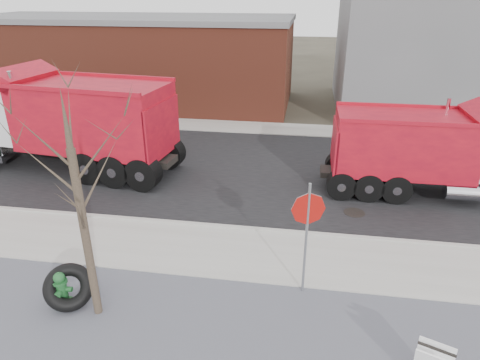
% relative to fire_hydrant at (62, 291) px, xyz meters
% --- Properties ---
extents(ground, '(120.00, 120.00, 0.00)m').
position_rel_fire_hydrant_xyz_m(ground, '(4.11, 2.48, -0.42)').
color(ground, '#383328').
rests_on(ground, ground).
extents(gravel_verge, '(60.00, 5.00, 0.03)m').
position_rel_fire_hydrant_xyz_m(gravel_verge, '(4.11, -1.02, -0.40)').
color(gravel_verge, gray).
rests_on(gravel_verge, ground).
extents(sidewalk, '(60.00, 2.50, 0.06)m').
position_rel_fire_hydrant_xyz_m(sidewalk, '(4.11, 2.73, -0.39)').
color(sidewalk, '#9E9B93').
rests_on(sidewalk, ground).
extents(curb, '(60.00, 0.15, 0.11)m').
position_rel_fire_hydrant_xyz_m(curb, '(4.11, 4.03, -0.36)').
color(curb, '#9E9B93').
rests_on(curb, ground).
extents(road, '(60.00, 9.40, 0.02)m').
position_rel_fire_hydrant_xyz_m(road, '(4.11, 8.78, -0.41)').
color(road, black).
rests_on(road, ground).
extents(far_sidewalk, '(60.00, 2.00, 0.06)m').
position_rel_fire_hydrant_xyz_m(far_sidewalk, '(4.11, 14.48, -0.39)').
color(far_sidewalk, '#9E9B93').
rests_on(far_sidewalk, ground).
extents(building_grey, '(12.00, 10.00, 8.00)m').
position_rel_fire_hydrant_xyz_m(building_grey, '(13.11, 20.48, 3.58)').
color(building_grey, slate).
rests_on(building_grey, ground).
extents(building_brick, '(20.20, 8.20, 5.30)m').
position_rel_fire_hydrant_xyz_m(building_brick, '(-5.89, 19.48, 2.24)').
color(building_brick, brown).
rests_on(building_brick, ground).
extents(bare_tree, '(3.20, 3.20, 5.20)m').
position_rel_fire_hydrant_xyz_m(bare_tree, '(0.91, -0.12, 2.88)').
color(bare_tree, '#382D23').
rests_on(bare_tree, ground).
extents(fire_hydrant, '(0.52, 0.50, 0.92)m').
position_rel_fire_hydrant_xyz_m(fire_hydrant, '(0.00, 0.00, 0.00)').
color(fire_hydrant, '#25622E').
rests_on(fire_hydrant, ground).
extents(truck_tire, '(1.47, 1.42, 1.04)m').
position_rel_fire_hydrant_xyz_m(truck_tire, '(0.16, 0.05, 0.07)').
color(truck_tire, black).
rests_on(truck_tire, ground).
extents(stop_sign, '(0.77, 0.25, 2.92)m').
position_rel_fire_hydrant_xyz_m(stop_sign, '(5.51, 1.38, 1.56)').
color(stop_sign, gray).
rests_on(stop_sign, ground).
extents(dump_truck_red_a, '(8.12, 2.28, 3.28)m').
position_rel_fire_hydrant_xyz_m(dump_truck_red_a, '(9.72, 7.63, 1.25)').
color(dump_truck_red_a, black).
rests_on(dump_truck_red_a, ground).
extents(dump_truck_red_b, '(9.83, 3.84, 4.05)m').
position_rel_fire_hydrant_xyz_m(dump_truck_red_b, '(-4.04, 7.88, 1.64)').
color(dump_truck_red_b, black).
rests_on(dump_truck_red_b, ground).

